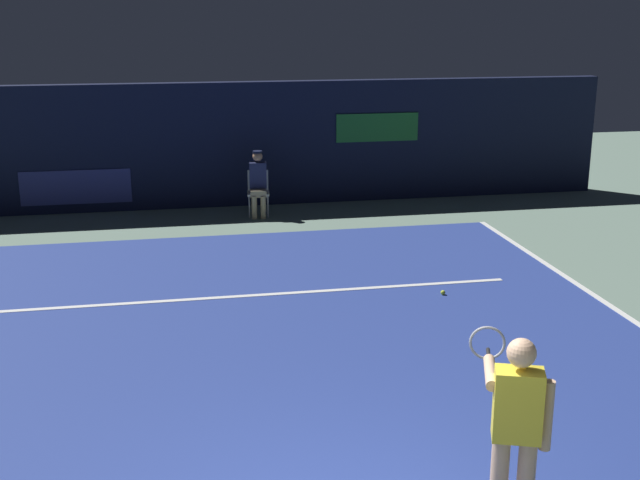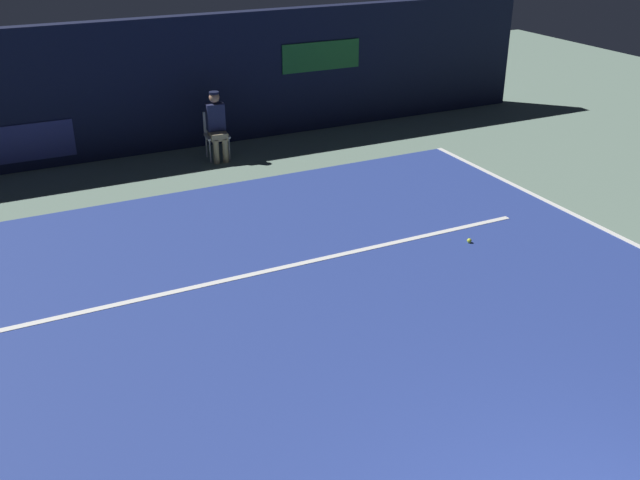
# 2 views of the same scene
# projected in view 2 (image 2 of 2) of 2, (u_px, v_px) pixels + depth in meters

# --- Properties ---
(ground_plane) EXTENTS (32.13, 32.13, 0.00)m
(ground_plane) POSITION_uv_depth(u_px,v_px,m) (349.00, 332.00, 8.63)
(ground_plane) COLOR slate
(court_surface) EXTENTS (9.93, 10.51, 0.01)m
(court_surface) POSITION_uv_depth(u_px,v_px,m) (349.00, 332.00, 8.63)
(court_surface) COLOR navy
(court_surface) RESTS_ON ground
(line_service) EXTENTS (7.74, 0.10, 0.01)m
(line_service) POSITION_uv_depth(u_px,v_px,m) (287.00, 267.00, 10.12)
(line_service) COLOR white
(line_service) RESTS_ON court_surface
(back_wall) EXTENTS (16.85, 0.33, 2.60)m
(back_wall) POSITION_uv_depth(u_px,v_px,m) (164.00, 85.00, 14.34)
(back_wall) COLOR #141933
(back_wall) RESTS_ON ground
(line_judge_on_chair) EXTENTS (0.48, 0.56, 1.32)m
(line_judge_on_chair) POSITION_uv_depth(u_px,v_px,m) (217.00, 125.00, 14.00)
(line_judge_on_chair) COLOR white
(line_judge_on_chair) RESTS_ON ground
(tennis_ball) EXTENTS (0.07, 0.07, 0.07)m
(tennis_ball) POSITION_uv_depth(u_px,v_px,m) (469.00, 241.00, 10.81)
(tennis_ball) COLOR #CCE033
(tennis_ball) RESTS_ON court_surface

